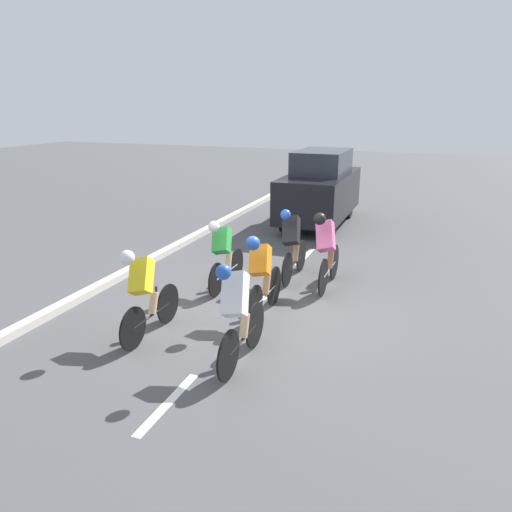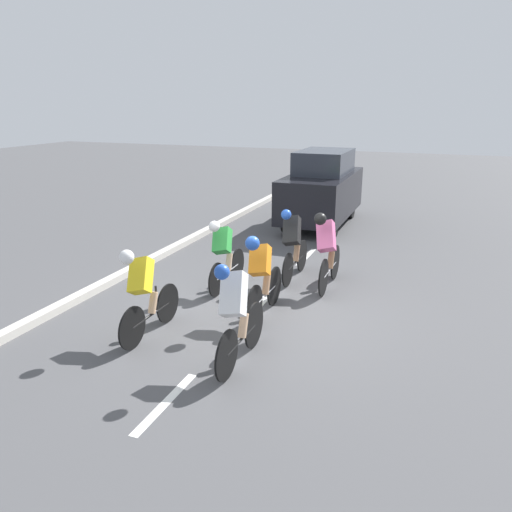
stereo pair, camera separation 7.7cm
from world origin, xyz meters
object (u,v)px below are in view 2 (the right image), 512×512
cyclist_yellow (144,290)px  support_car (322,188)px  cyclist_orange (261,273)px  cyclist_green (224,252)px  cyclist_black (293,243)px  cyclist_pink (327,248)px  cyclist_white (236,312)px

cyclist_yellow → support_car: (-0.75, -8.23, 0.31)m
cyclist_orange → support_car: bearing=-84.4°
cyclist_green → support_car: 5.92m
cyclist_orange → cyclist_black: bearing=-88.3°
cyclist_orange → cyclist_black: size_ratio=1.00×
cyclist_pink → cyclist_black: cyclist_pink is taller
cyclist_orange → cyclist_green: (1.15, -1.00, -0.04)m
cyclist_yellow → cyclist_green: 2.36m
cyclist_green → support_car: bearing=-94.6°
cyclist_white → support_car: support_car is taller
cyclist_green → support_car: (-0.48, -5.89, 0.35)m
cyclist_black → support_car: size_ratio=0.43×
cyclist_yellow → cyclist_orange: bearing=-136.7°
cyclist_white → cyclist_black: bearing=-85.3°
cyclist_white → cyclist_orange: bearing=-81.5°
cyclist_pink → cyclist_orange: bearing=68.1°
cyclist_pink → cyclist_yellow: 3.75m
cyclist_black → support_car: bearing=-82.9°
cyclist_black → support_car: support_car is taller
cyclist_orange → cyclist_white: (-0.24, 1.63, 0.01)m
cyclist_black → cyclist_green: cyclist_black is taller
cyclist_yellow → cyclist_black: (-1.36, -3.34, 0.01)m
cyclist_orange → support_car: size_ratio=0.43×
cyclist_black → support_car: (0.61, -4.89, 0.30)m
cyclist_white → cyclist_pink: bearing=-97.8°
cyclist_pink → cyclist_black: (0.76, -0.25, -0.03)m
cyclist_orange → cyclist_green: size_ratio=1.04×
cyclist_orange → cyclist_green: 1.52m
cyclist_pink → cyclist_yellow: size_ratio=1.03×
cyclist_white → cyclist_green: 2.98m
cyclist_orange → support_car: (0.67, -6.89, 0.30)m
cyclist_pink → cyclist_white: (0.46, 3.38, -0.02)m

